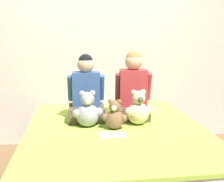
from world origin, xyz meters
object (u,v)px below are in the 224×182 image
Objects in this scene: teddy_bear_held_by_right_child at (138,110)px; teddy_bear_between_children at (115,116)px; child_on_right at (133,89)px; teddy_bear_held_by_left_child at (88,111)px; child_on_left at (86,94)px; sign_card at (112,135)px; bed at (115,154)px.

teddy_bear_held_by_right_child is 1.22× the size of teddy_bear_between_children.
teddy_bear_held_by_left_child is at bearing -146.99° from child_on_right.
child_on_left is 0.96× the size of child_on_right.
sign_card is (0.18, -0.25, -0.13)m from teddy_bear_held_by_left_child.
teddy_bear_held_by_left_child reaches higher than sign_card.
child_on_right reaches higher than child_on_left.
teddy_bear_held_by_left_child reaches higher than bed.
child_on_right is at bearing 81.33° from teddy_bear_held_by_right_child.
teddy_bear_held_by_right_child is at bearing -3.74° from teddy_bear_held_by_left_child.
child_on_left is 0.42m from teddy_bear_between_children.
teddy_bear_between_children reaches higher than sign_card.
child_on_left reaches higher than teddy_bear_between_children.
teddy_bear_held_by_right_child reaches higher than teddy_bear_between_children.
child_on_right is 3.06× the size of sign_card.
teddy_bear_between_children is (0.22, -0.10, -0.03)m from teddy_bear_held_by_left_child.
bed is 2.91× the size of child_on_right.
teddy_bear_held_by_left_child is 0.25m from teddy_bear_between_children.
teddy_bear_held_by_right_child is at bearing 13.40° from bed.
child_on_left is at bearing -173.46° from child_on_right.
teddy_bear_held_by_right_child is 0.39m from sign_card.
child_on_right is 2.04× the size of teddy_bear_held_by_right_child.
teddy_bear_held_by_right_child is (0.45, 0.00, -0.00)m from teddy_bear_held_by_left_child.
child_on_right is 0.44m from teddy_bear_between_children.
teddy_bear_held_by_right_child is at bearing 41.24° from teddy_bear_between_children.
teddy_bear_held_by_left_child is 0.45m from teddy_bear_held_by_right_child.
child_on_right is 0.62m from sign_card.
teddy_bear_between_children is (0.22, -0.33, -0.14)m from child_on_left.
child_on_right reaches higher than bed.
child_on_right is (0.45, 0.00, 0.03)m from child_on_left.
teddy_bear_held_by_left_child is (-0.23, 0.05, 0.39)m from bed.
child_on_right is at bearing 23.20° from teddy_bear_held_by_left_child.
child_on_right is (0.22, 0.28, 0.53)m from bed.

